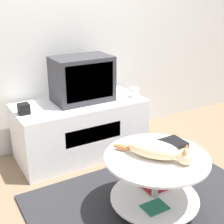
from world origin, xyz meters
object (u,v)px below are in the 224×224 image
object	(u,v)px
dvd_box	(171,145)
cat	(158,150)
tv	(82,79)
speaker	(24,109)

from	to	relation	value
dvd_box	cat	size ratio (longest dim) A/B	0.42
dvd_box	cat	xyz separation A→B (m)	(-0.18, -0.07, 0.04)
tv	speaker	bearing A→B (deg)	-173.64
tv	dvd_box	xyz separation A→B (m)	(0.19, -1.06, -0.27)
cat	speaker	bearing A→B (deg)	173.85
speaker	dvd_box	world-z (taller)	speaker
speaker	dvd_box	size ratio (longest dim) A/B	0.45
dvd_box	cat	world-z (taller)	cat
tv	cat	bearing A→B (deg)	-89.19
tv	dvd_box	distance (m)	1.11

